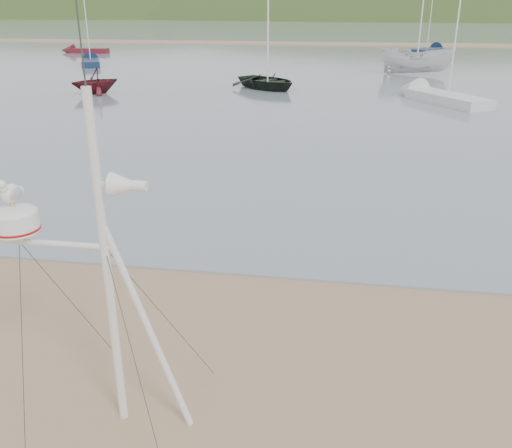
# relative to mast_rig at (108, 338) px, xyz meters

# --- Properties ---
(ground) EXTENTS (560.00, 560.00, 0.00)m
(ground) POSITION_rel_mast_rig_xyz_m (-0.68, 0.14, -1.23)
(ground) COLOR #907153
(ground) RESTS_ON ground
(water) EXTENTS (560.00, 256.00, 0.04)m
(water) POSITION_rel_mast_rig_xyz_m (-0.68, 132.14, -1.21)
(water) COLOR slate
(water) RESTS_ON ground
(sandbar) EXTENTS (560.00, 7.00, 0.07)m
(sandbar) POSITION_rel_mast_rig_xyz_m (-0.68, 70.14, -1.15)
(sandbar) COLOR #907153
(sandbar) RESTS_ON water
(hill_ridge) EXTENTS (620.00, 180.00, 80.00)m
(hill_ridge) POSITION_rel_mast_rig_xyz_m (17.84, 235.14, -20.92)
(hill_ridge) COLOR #273B18
(hill_ridge) RESTS_ON ground
(far_cottages) EXTENTS (294.40, 6.30, 8.00)m
(far_cottages) POSITION_rel_mast_rig_xyz_m (2.32, 196.14, 2.77)
(far_cottages) COLOR silver
(far_cottages) RESTS_ON ground
(mast_rig) EXTENTS (2.25, 2.41, 5.09)m
(mast_rig) POSITION_rel_mast_rig_xyz_m (0.00, 0.00, 0.00)
(mast_rig) COLOR silver
(mast_rig) RESTS_ON ground
(boat_dark) EXTENTS (2.90, 3.03, 4.56)m
(boat_dark) POSITION_rel_mast_rig_xyz_m (-2.10, 28.91, 1.09)
(boat_dark) COLOR black
(boat_dark) RESTS_ON water
(boat_red) EXTENTS (2.76, 2.71, 2.78)m
(boat_red) POSITION_rel_mast_rig_xyz_m (-11.84, 25.42, 0.20)
(boat_red) COLOR #53131B
(boat_red) RESTS_ON water
(boat_white) EXTENTS (2.36, 2.31, 5.37)m
(boat_white) POSITION_rel_mast_rig_xyz_m (7.82, 37.91, 1.50)
(boat_white) COLOR silver
(boat_white) RESTS_ON water
(dinghy_red_far) EXTENTS (5.25, 1.28, 1.28)m
(dinghy_red_far) POSITION_rel_mast_rig_xyz_m (-25.85, 52.06, -0.94)
(dinghy_red_far) COLOR #53131B
(dinghy_red_far) RESTS_ON ground
(sailboat_blue_near) EXTENTS (3.81, 5.99, 5.94)m
(sailboat_blue_near) POSITION_rel_mast_rig_xyz_m (-19.55, 41.38, -0.92)
(sailboat_blue_near) COLOR #122241
(sailboat_blue_near) RESTS_ON ground
(sailboat_blue_far) EXTENTS (4.79, 6.25, 6.41)m
(sailboat_blue_far) POSITION_rel_mast_rig_xyz_m (11.99, 59.06, -0.93)
(sailboat_blue_far) COLOR #122241
(sailboat_blue_far) RESTS_ON ground
(sailboat_white_near) EXTENTS (4.95, 6.52, 6.66)m
(sailboat_white_near) POSITION_rel_mast_rig_xyz_m (7.14, 26.59, -0.93)
(sailboat_white_near) COLOR silver
(sailboat_white_near) RESTS_ON ground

